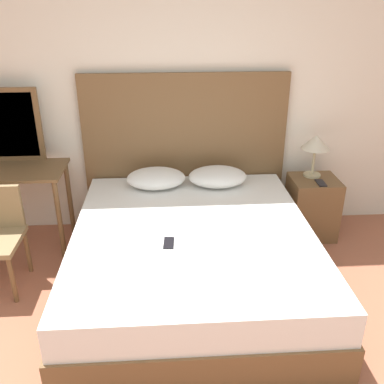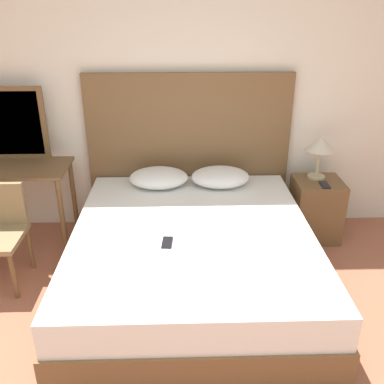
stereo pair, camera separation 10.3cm
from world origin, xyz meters
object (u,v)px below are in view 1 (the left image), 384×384
nightstand (312,207)px  table_lamp (316,144)px  phone_on_bed (169,243)px  phone_on_nightstand (321,183)px  vanity_desk (7,183)px  bed (193,259)px

nightstand → table_lamp: table_lamp is taller
phone_on_bed → phone_on_nightstand: phone_on_nightstand is taller
phone_on_nightstand → vanity_desk: (-2.74, 0.07, 0.05)m
phone_on_nightstand → vanity_desk: bearing=178.5°
bed → phone_on_nightstand: phone_on_nightstand is taller
bed → vanity_desk: (-1.56, 0.72, 0.37)m
bed → table_lamp: bearing=35.5°
vanity_desk → phone_on_bed: bearing=-33.8°
bed → table_lamp: (1.16, 0.83, 0.62)m
nightstand → vanity_desk: bearing=-179.4°
phone_on_bed → table_lamp: (1.35, 1.03, 0.35)m
phone_on_bed → vanity_desk: 1.66m
phone_on_bed → vanity_desk: bearing=146.2°
phone_on_bed → table_lamp: bearing=37.4°
bed → nightstand: nightstand is taller
nightstand → vanity_desk: size_ratio=0.57×
table_lamp → phone_on_bed: bearing=-142.6°
nightstand → phone_on_nightstand: size_ratio=3.77×
phone_on_nightstand → table_lamp: bearing=97.6°
nightstand → table_lamp: 0.60m
vanity_desk → table_lamp: bearing=2.3°
table_lamp → vanity_desk: table_lamp is taller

